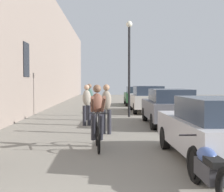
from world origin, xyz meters
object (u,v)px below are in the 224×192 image
parked_car_nearest (214,128)px  parked_car_second (168,106)px  pedestrian_mid (87,103)px  pedestrian_far (89,100)px  pedestrian_near (106,106)px  cyclist_on_bicycle (97,118)px  parked_car_fourth (136,96)px  street_lamp (129,56)px  parked_car_third (147,99)px  parked_motorcycle (209,171)px

parked_car_nearest → parked_car_second: bearing=88.2°
parked_car_nearest → parked_car_second: parked_car_second is taller
pedestrian_mid → pedestrian_far: pedestrian_far is taller
pedestrian_near → cyclist_on_bicycle: bearing=-95.9°
cyclist_on_bicycle → pedestrian_near: size_ratio=1.03×
parked_car_nearest → parked_car_fourth: parked_car_fourth is taller
street_lamp → parked_car_third: (1.26, 2.67, -2.29)m
parked_car_nearest → parked_car_third: bearing=89.7°
parked_car_fourth → parked_motorcycle: parked_car_fourth is taller
parked_car_third → parked_motorcycle: size_ratio=2.06×
parked_car_fourth → parked_car_nearest: bearing=-89.9°
parked_car_nearest → parked_car_fourth: bearing=90.1°
parked_motorcycle → parked_car_third: bearing=86.6°
parked_car_second → parked_car_third: 5.92m
cyclist_on_bicycle → parked_motorcycle: size_ratio=0.82×
pedestrian_mid → parked_motorcycle: (2.39, -8.24, -0.54)m
pedestrian_far → parked_motorcycle: bearing=-76.7°
parked_car_second → pedestrian_far: bearing=151.6°
pedestrian_mid → street_lamp: bearing=58.9°
cyclist_on_bicycle → pedestrian_near: 2.37m
parked_car_second → parked_car_fourth: 11.85m
parked_motorcycle → pedestrian_mid: bearing=106.2°
street_lamp → parked_car_nearest: bearing=-82.7°
parked_car_third → cyclist_on_bicycle: bearing=-104.3°
pedestrian_mid → parked_car_nearest: 6.89m
cyclist_on_bicycle → parked_car_fourth: 16.60m
pedestrian_near → parked_car_second: 3.39m
pedestrian_far → parked_car_fourth: (3.12, 10.03, -0.21)m
pedestrian_mid → pedestrian_far: size_ratio=0.98×
pedestrian_near → parked_car_nearest: (2.37, -3.93, -0.21)m
cyclist_on_bicycle → parked_motorcycle: bearing=-63.7°
street_lamp → parked_car_third: size_ratio=1.11×
pedestrian_mid → parked_car_third: pedestrian_mid is taller
cyclist_on_bicycle → parked_car_nearest: bearing=-31.1°
cyclist_on_bicycle → parked_car_nearest: (2.61, -1.57, -0.06)m
street_lamp → parked_car_fourth: street_lamp is taller
cyclist_on_bicycle → parked_car_third: 10.82m
pedestrian_near → parked_car_third: bearing=73.4°
street_lamp → parked_car_fourth: (1.15, 8.59, -2.35)m
pedestrian_near → parked_car_third: pedestrian_near is taller
pedestrian_mid → parked_car_third: size_ratio=0.38×
parked_car_nearest → parked_motorcycle: parked_car_nearest is taller
pedestrian_far → parked_motorcycle: size_ratio=0.80×
pedestrian_mid → parked_motorcycle: pedestrian_mid is taller
parked_motorcycle → parked_car_fourth: bearing=87.9°
pedestrian_far → parked_car_nearest: 8.55m
parked_car_nearest → pedestrian_near: bearing=121.1°
street_lamp → parked_car_nearest: size_ratio=1.19×
cyclist_on_bicycle → parked_car_nearest: 3.05m
street_lamp → parked_car_second: 4.24m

